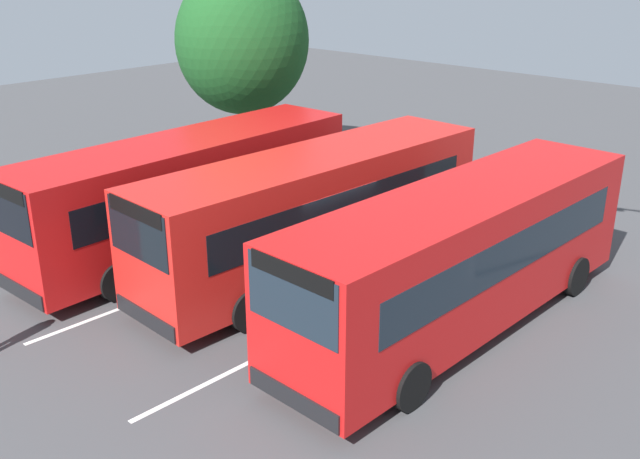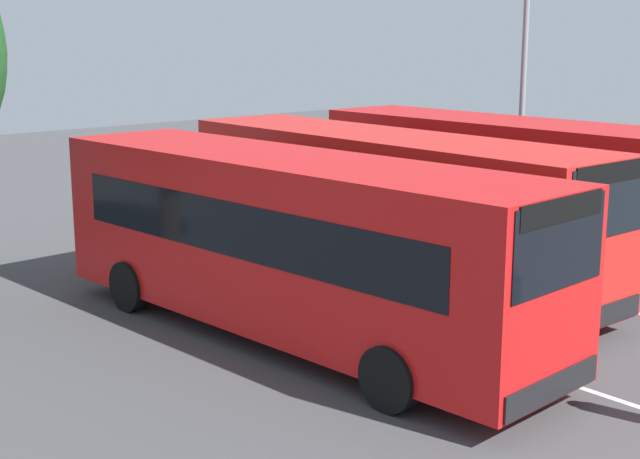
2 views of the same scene
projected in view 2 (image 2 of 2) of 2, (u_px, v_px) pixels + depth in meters
name	position (u px, v px, depth m)	size (l,w,h in m)	color
ground_plane	(405.00, 287.00, 18.58)	(65.60, 65.60, 0.00)	#424244
bus_far_left	(292.00, 240.00, 15.16)	(10.17, 2.77, 3.10)	red
bus_center_left	(387.00, 204.00, 18.37)	(10.18, 2.79, 3.10)	red
bus_center_right	(512.00, 181.00, 21.19)	(10.15, 2.67, 3.10)	red
street_lamp	(523.00, 40.00, 24.34)	(1.07, 2.62, 8.50)	gray
lane_stripe_outer_left	(335.00, 306.00, 17.29)	(13.00, 0.12, 0.01)	silver
lane_stripe_inner_left	(466.00, 270.00, 19.87)	(13.00, 0.12, 0.01)	silver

